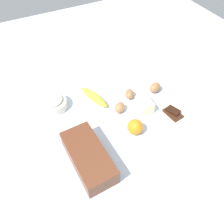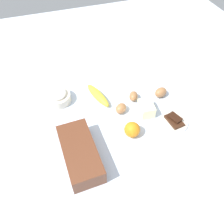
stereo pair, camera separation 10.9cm
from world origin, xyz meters
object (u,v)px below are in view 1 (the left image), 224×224
(banana, at_px, (94,97))
(butter_block, at_px, (144,105))
(flour_bowl, at_px, (53,103))
(egg_loose, at_px, (120,107))
(loaf_pan, at_px, (88,157))
(egg_near_butter, at_px, (155,88))
(orange_fruit, at_px, (135,127))
(chocolate_plate, at_px, (173,114))
(egg_beside_bowl, at_px, (130,94))

(banana, height_order, butter_block, butter_block)
(flour_bowl, height_order, egg_loose, flour_bowl)
(loaf_pan, bearing_deg, egg_near_butter, -66.52)
(orange_fruit, relative_size, chocolate_plate, 0.55)
(loaf_pan, distance_m, flour_bowl, 0.37)
(banana, relative_size, egg_near_butter, 2.73)
(egg_beside_bowl, bearing_deg, orange_fruit, 156.16)
(egg_loose, bearing_deg, butter_block, -111.44)
(butter_block, distance_m, egg_loose, 0.12)
(flour_bowl, height_order, chocolate_plate, flour_bowl)
(chocolate_plate, bearing_deg, loaf_pan, 96.03)
(egg_near_butter, height_order, chocolate_plate, egg_near_butter)
(egg_near_butter, relative_size, chocolate_plate, 0.54)
(loaf_pan, height_order, egg_near_butter, loaf_pan)
(egg_loose, height_order, chocolate_plate, egg_loose)
(loaf_pan, bearing_deg, banana, -29.88)
(egg_near_butter, height_order, egg_loose, egg_near_butter)
(egg_beside_bowl, distance_m, egg_loose, 0.11)
(loaf_pan, bearing_deg, orange_fruit, -81.25)
(egg_beside_bowl, bearing_deg, chocolate_plate, -148.91)
(loaf_pan, height_order, banana, loaf_pan)
(butter_block, xyz_separation_m, egg_near_butter, (0.08, -0.12, -0.00))
(butter_block, distance_m, egg_near_butter, 0.15)
(flour_bowl, distance_m, butter_block, 0.45)
(egg_loose, bearing_deg, egg_near_butter, -80.41)
(egg_beside_bowl, bearing_deg, flour_bowl, 73.25)
(flour_bowl, distance_m, orange_fruit, 0.42)
(egg_near_butter, distance_m, chocolate_plate, 0.19)
(loaf_pan, height_order, egg_loose, loaf_pan)
(egg_beside_bowl, xyz_separation_m, chocolate_plate, (-0.20, -0.12, -0.01))
(egg_beside_bowl, bearing_deg, egg_near_butter, -98.27)
(egg_loose, bearing_deg, loaf_pan, 128.00)
(flour_bowl, bearing_deg, orange_fruit, -138.56)
(banana, xyz_separation_m, egg_near_butter, (-0.09, -0.31, 0.01))
(orange_fruit, distance_m, egg_near_butter, 0.30)
(orange_fruit, relative_size, egg_loose, 1.15)
(orange_fruit, xyz_separation_m, egg_near_butter, (0.18, -0.23, -0.01))
(banana, height_order, chocolate_plate, banana)
(butter_block, bearing_deg, egg_beside_bowl, 12.20)
(egg_beside_bowl, bearing_deg, loaf_pan, 126.89)
(orange_fruit, xyz_separation_m, butter_block, (0.10, -0.11, -0.01))
(flour_bowl, distance_m, egg_near_butter, 0.53)
(banana, xyz_separation_m, butter_block, (-0.17, -0.19, 0.01))
(flour_bowl, xyz_separation_m, egg_loose, (-0.17, -0.28, -0.01))
(loaf_pan, xyz_separation_m, egg_beside_bowl, (0.25, -0.34, -0.02))
(flour_bowl, xyz_separation_m, egg_beside_bowl, (-0.11, -0.37, -0.01))
(loaf_pan, relative_size, banana, 1.50)
(flour_bowl, relative_size, orange_fruit, 1.85)
(egg_loose, bearing_deg, banana, 32.38)
(flour_bowl, distance_m, banana, 0.20)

